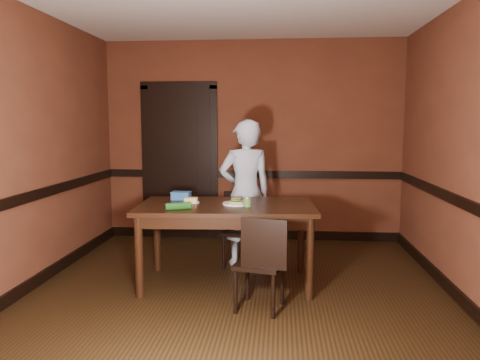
% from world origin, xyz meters
% --- Properties ---
extents(floor, '(4.00, 4.50, 0.01)m').
position_xyz_m(floor, '(0.00, 0.00, 0.00)').
color(floor, black).
rests_on(floor, ground).
extents(wall_back, '(4.00, 0.02, 2.70)m').
position_xyz_m(wall_back, '(0.00, 2.25, 1.35)').
color(wall_back, '#5C2D1B').
rests_on(wall_back, ground).
extents(wall_front, '(4.00, 0.02, 2.70)m').
position_xyz_m(wall_front, '(0.00, -2.25, 1.35)').
color(wall_front, '#5C2D1B').
rests_on(wall_front, ground).
extents(wall_left, '(0.02, 4.50, 2.70)m').
position_xyz_m(wall_left, '(-2.00, 0.00, 1.35)').
color(wall_left, '#5C2D1B').
rests_on(wall_left, ground).
extents(wall_right, '(0.02, 4.50, 2.70)m').
position_xyz_m(wall_right, '(2.00, 0.00, 1.35)').
color(wall_right, '#5C2D1B').
rests_on(wall_right, ground).
extents(dado_back, '(4.00, 0.03, 0.10)m').
position_xyz_m(dado_back, '(0.00, 2.23, 0.90)').
color(dado_back, black).
rests_on(dado_back, ground).
extents(dado_left, '(0.03, 4.50, 0.10)m').
position_xyz_m(dado_left, '(-1.99, 0.00, 0.90)').
color(dado_left, black).
rests_on(dado_left, ground).
extents(dado_right, '(0.03, 4.50, 0.10)m').
position_xyz_m(dado_right, '(1.99, 0.00, 0.90)').
color(dado_right, black).
rests_on(dado_right, ground).
extents(baseboard_back, '(4.00, 0.03, 0.12)m').
position_xyz_m(baseboard_back, '(0.00, 2.23, 0.06)').
color(baseboard_back, black).
rests_on(baseboard_back, ground).
extents(baseboard_left, '(0.03, 4.50, 0.12)m').
position_xyz_m(baseboard_left, '(-1.99, 0.00, 0.06)').
color(baseboard_left, black).
rests_on(baseboard_left, ground).
extents(baseboard_right, '(0.03, 4.50, 0.12)m').
position_xyz_m(baseboard_right, '(1.99, 0.00, 0.06)').
color(baseboard_right, black).
rests_on(baseboard_right, ground).
extents(door, '(1.05, 0.07, 2.20)m').
position_xyz_m(door, '(-1.00, 2.22, 1.09)').
color(door, black).
rests_on(door, ground).
extents(dining_table, '(1.77, 1.06, 0.80)m').
position_xyz_m(dining_table, '(-0.14, 0.39, 0.40)').
color(dining_table, black).
rests_on(dining_table, floor).
extents(chair_far, '(0.45, 0.45, 0.82)m').
position_xyz_m(chair_far, '(-0.04, 0.97, 0.41)').
color(chair_far, black).
rests_on(chair_far, floor).
extents(chair_near, '(0.47, 0.47, 0.83)m').
position_xyz_m(chair_near, '(0.22, -0.23, 0.41)').
color(chair_near, black).
rests_on(chair_near, floor).
extents(person, '(0.69, 0.56, 1.63)m').
position_xyz_m(person, '(-0.00, 1.07, 0.82)').
color(person, silver).
rests_on(person, floor).
extents(sandwich_plate, '(0.26, 0.26, 0.07)m').
position_xyz_m(sandwich_plate, '(-0.04, 0.39, 0.82)').
color(sandwich_plate, white).
rests_on(sandwich_plate, dining_table).
extents(sauce_jar, '(0.08, 0.08, 0.09)m').
position_xyz_m(sauce_jar, '(0.07, 0.28, 0.85)').
color(sauce_jar, '#4F8639').
rests_on(sauce_jar, dining_table).
extents(cheese_saucer, '(0.17, 0.17, 0.05)m').
position_xyz_m(cheese_saucer, '(-0.50, 0.45, 0.82)').
color(cheese_saucer, white).
rests_on(cheese_saucer, dining_table).
extents(food_tub, '(0.21, 0.15, 0.08)m').
position_xyz_m(food_tub, '(-0.64, 0.63, 0.85)').
color(food_tub, '#326DB7').
rests_on(food_tub, dining_table).
extents(wrapped_veg, '(0.24, 0.16, 0.07)m').
position_xyz_m(wrapped_veg, '(-0.55, 0.06, 0.84)').
color(wrapped_veg, '#1B4F16').
rests_on(wrapped_veg, dining_table).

